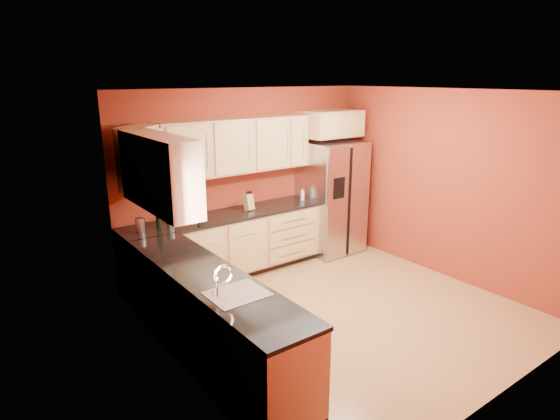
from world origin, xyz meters
The scene contains 23 objects.
floor centered at (0.00, 0.00, 0.00)m, with size 4.00×4.00×0.00m, color #A37D3F.
ceiling centered at (0.00, 0.00, 2.60)m, with size 4.00×4.00×0.00m, color silver.
wall_back centered at (0.00, 2.00, 1.30)m, with size 4.00×0.04×2.60m, color maroon.
wall_front centered at (0.00, -2.00, 1.30)m, with size 4.00×0.04×2.60m, color maroon.
wall_left centered at (-2.00, 0.00, 1.30)m, with size 0.04×4.00×2.60m, color maroon.
wall_right centered at (2.00, 0.00, 1.30)m, with size 0.04×4.00×2.60m, color maroon.
base_cabinets_back centered at (-0.55, 1.70, 0.44)m, with size 2.90×0.60×0.88m, color #A87551.
base_cabinets_left centered at (-1.70, 0.00, 0.44)m, with size 0.60×2.80×0.88m, color #A87551.
countertop_back centered at (-0.55, 1.69, 0.90)m, with size 2.90×0.62×0.04m, color black.
countertop_left centered at (-1.69, 0.00, 0.90)m, with size 0.62×2.80×0.04m, color black.
upper_cabinets_back centered at (-0.25, 1.83, 1.83)m, with size 2.30×0.33×0.75m, color #A87551.
upper_cabinets_left centered at (-1.83, 0.72, 1.83)m, with size 0.33×1.35×0.75m, color #A87551.
corner_upper_cabinet centered at (-1.67, 1.67, 1.83)m, with size 0.62×0.33×0.75m, color #A87551.
over_fridge_cabinet centered at (1.35, 1.70, 2.05)m, with size 0.92×0.60×0.40m, color #A87551.
refrigerator centered at (1.35, 1.62, 0.89)m, with size 0.90×0.75×1.78m, color #A9A9AD.
window centered at (-1.98, -0.50, 1.55)m, with size 0.03×0.90×1.00m, color white.
sink_faucet centered at (-1.69, -0.50, 1.07)m, with size 0.50×0.42×0.30m, color white, non-canonical shape.
canister_left centered at (-1.32, 1.75, 1.02)m, with size 0.12×0.12×0.19m, color #A9A9AD.
canister_right centered at (-1.76, 1.64, 1.01)m, with size 0.11×0.11×0.18m, color #A9A9AD.
wine_bottle_a centered at (-1.52, 1.65, 1.08)m, with size 0.07×0.07×0.32m, color black, non-canonical shape.
wine_bottle_b centered at (-0.93, 1.70, 1.09)m, with size 0.07×0.07×0.33m, color black, non-canonical shape.
knife_block centered at (-0.16, 1.70, 1.03)m, with size 0.11×0.10×0.23m, color tan.
soap_dispenser centered at (0.80, 1.67, 1.01)m, with size 0.06×0.06×0.18m, color white.
Camera 1 is at (-3.59, -3.71, 2.76)m, focal length 30.00 mm.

